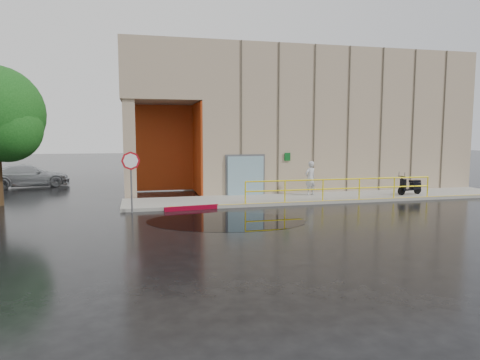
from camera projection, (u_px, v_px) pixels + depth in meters
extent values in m
plane|color=black|center=(278.00, 220.00, 16.53)|extent=(120.00, 120.00, 0.00)
cube|color=gray|center=(324.00, 198.00, 21.79)|extent=(20.00, 3.00, 0.15)
cube|color=tan|center=(312.00, 123.00, 28.11)|extent=(16.00, 10.00, 8.00)
cube|color=tan|center=(157.00, 80.00, 25.54)|extent=(4.00, 10.00, 3.00)
cube|color=tan|center=(130.00, 150.00, 21.16)|extent=(0.60, 0.60, 5.00)
cube|color=#A22F0F|center=(159.00, 148.00, 24.53)|extent=(3.80, 0.15, 4.90)
cube|color=#A22F0F|center=(197.00, 149.00, 23.28)|extent=(0.10, 3.50, 4.90)
cube|color=#82A5B1|center=(246.00, 176.00, 22.14)|extent=(1.90, 0.10, 2.00)
cube|color=slate|center=(245.00, 176.00, 22.21)|extent=(2.10, 0.06, 2.20)
cube|color=#0B521B|center=(287.00, 157.00, 22.62)|extent=(0.32, 0.04, 0.42)
cylinder|color=yellow|center=(342.00, 179.00, 20.43)|extent=(9.50, 0.06, 0.06)
cylinder|color=yellow|center=(341.00, 189.00, 20.48)|extent=(9.50, 0.06, 0.06)
imported|color=#BABBBF|center=(310.00, 178.00, 22.08)|extent=(0.75, 0.62, 1.76)
cylinder|color=black|center=(402.00, 191.00, 22.05)|extent=(0.46, 0.17, 0.45)
cylinder|color=black|center=(418.00, 190.00, 22.50)|extent=(0.46, 0.17, 0.45)
cylinder|color=slate|center=(131.00, 186.00, 17.83)|extent=(0.07, 0.07, 2.25)
cylinder|color=#A90E18|center=(131.00, 161.00, 17.68)|extent=(0.77, 0.17, 0.78)
cylinder|color=white|center=(131.00, 161.00, 17.66)|extent=(0.61, 0.11, 0.61)
cube|color=maroon|center=(192.00, 208.00, 18.68)|extent=(2.40, 0.49, 0.18)
cube|color=black|center=(226.00, 221.00, 16.26)|extent=(6.78, 5.07, 0.01)
imported|color=silver|center=(28.00, 176.00, 26.58)|extent=(5.17, 3.13, 1.40)
sphere|color=#1B5E1F|center=(7.00, 128.00, 19.17)|extent=(3.07, 3.07, 3.07)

